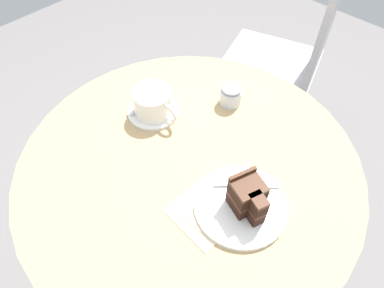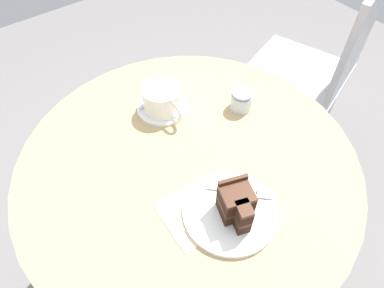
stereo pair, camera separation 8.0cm
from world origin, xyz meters
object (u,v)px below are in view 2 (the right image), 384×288
(napkin, at_px, (197,211))
(sugar_pot, at_px, (242,99))
(teaspoon, at_px, (154,95))
(cake_slice, at_px, (236,204))
(cake_plate, at_px, (230,212))
(saucer, at_px, (162,107))
(coffee_cup, at_px, (162,98))
(cafe_chair, at_px, (320,66))
(fork, at_px, (248,192))

(napkin, height_order, sugar_pot, sugar_pot)
(teaspoon, distance_m, cake_slice, 0.42)
(cake_plate, distance_m, napkin, 0.07)
(saucer, height_order, cake_slice, cake_slice)
(coffee_cup, relative_size, sugar_pot, 2.24)
(napkin, distance_m, cafe_chair, 0.89)
(cafe_chair, bearing_deg, saucer, -20.46)
(coffee_cup, xyz_separation_m, teaspoon, (-0.06, 0.01, -0.03))
(cake_slice, bearing_deg, teaspoon, 170.81)
(coffee_cup, bearing_deg, teaspoon, 173.53)
(saucer, distance_m, cafe_chair, 0.73)
(cafe_chair, bearing_deg, cake_slice, 5.27)
(fork, height_order, sugar_pot, sugar_pot)
(cake_slice, relative_size, cafe_chair, 0.10)
(cake_slice, bearing_deg, sugar_pot, 135.05)
(coffee_cup, relative_size, cafe_chair, 0.15)
(saucer, xyz_separation_m, napkin, (0.31, -0.12, -0.00))
(sugar_pot, bearing_deg, coffee_cup, -124.58)
(cake_slice, xyz_separation_m, sugar_pot, (-0.23, 0.23, -0.02))
(fork, bearing_deg, sugar_pot, 95.30)
(cafe_chair, distance_m, sugar_pot, 0.58)
(cafe_chair, xyz_separation_m, sugar_pot, (0.10, -0.54, 0.20))
(cake_slice, xyz_separation_m, napkin, (-0.06, -0.06, -0.05))
(teaspoon, relative_size, sugar_pot, 1.56)
(teaspoon, height_order, cake_slice, cake_slice)
(napkin, bearing_deg, cake_slice, 45.41)
(cafe_chair, bearing_deg, teaspoon, -24.37)
(cafe_chair, relative_size, sugar_pot, 14.62)
(saucer, relative_size, napkin, 0.93)
(cake_slice, bearing_deg, cafe_chair, 113.24)
(teaspoon, height_order, napkin, teaspoon)
(napkin, bearing_deg, saucer, 158.68)
(saucer, relative_size, teaspoon, 1.46)
(napkin, height_order, cafe_chair, cafe_chair)
(coffee_cup, relative_size, fork, 1.21)
(saucer, distance_m, sugar_pot, 0.22)
(coffee_cup, relative_size, cake_slice, 1.46)
(teaspoon, bearing_deg, sugar_pot, -69.60)
(napkin, bearing_deg, teaspoon, 160.78)
(saucer, bearing_deg, napkin, -21.32)
(coffee_cup, distance_m, cafe_chair, 0.74)
(cake_plate, height_order, sugar_pot, sugar_pot)
(teaspoon, bearing_deg, napkin, -132.48)
(cake_plate, relative_size, fork, 1.78)
(saucer, distance_m, cake_plate, 0.36)
(saucer, bearing_deg, cake_plate, -10.62)
(coffee_cup, height_order, cake_slice, cake_slice)
(cake_plate, height_order, cafe_chair, cafe_chair)
(fork, xyz_separation_m, sugar_pot, (-0.22, 0.18, 0.02))
(saucer, distance_m, teaspoon, 0.05)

